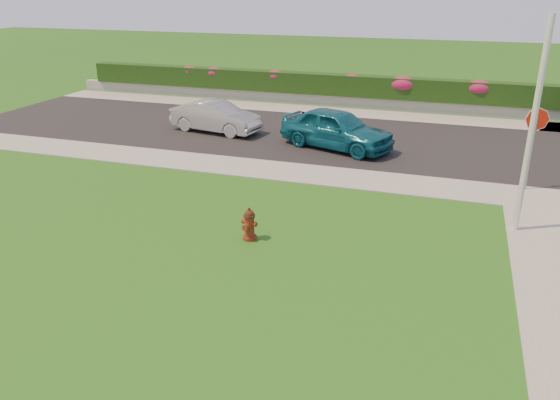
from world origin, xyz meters
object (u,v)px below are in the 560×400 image
(stop_sign, at_px, (536,129))
(utility_pole, at_px, (532,130))
(fire_hydrant, at_px, (249,224))
(sedan_silver, at_px, (216,117))
(sedan_teal, at_px, (337,129))

(stop_sign, bearing_deg, utility_pole, -88.28)
(fire_hydrant, height_order, sedan_silver, sedan_silver)
(fire_hydrant, relative_size, sedan_silver, 0.21)
(fire_hydrant, xyz_separation_m, sedan_silver, (-5.40, 9.81, 0.30))
(sedan_silver, xyz_separation_m, utility_pole, (12.12, -7.03, 2.11))
(sedan_silver, bearing_deg, utility_pole, -110.42)
(fire_hydrant, bearing_deg, sedan_teal, 100.97)
(sedan_silver, bearing_deg, sedan_teal, -88.88)
(sedan_teal, distance_m, sedan_silver, 5.78)
(utility_pole, bearing_deg, fire_hydrant, -157.58)
(sedan_teal, relative_size, utility_pole, 0.83)
(sedan_silver, distance_m, utility_pole, 14.17)
(sedan_teal, xyz_separation_m, sedan_silver, (-5.72, 0.86, -0.11))
(sedan_silver, bearing_deg, stop_sign, -95.99)
(fire_hydrant, distance_m, utility_pole, 7.66)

